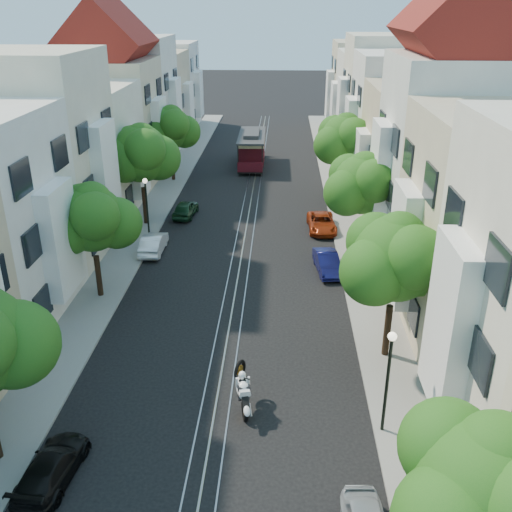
# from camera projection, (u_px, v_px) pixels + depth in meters

# --- Properties ---
(ground) EXTENTS (200.00, 200.00, 0.00)m
(ground) POSITION_uv_depth(u_px,v_px,m) (249.00, 212.00, 43.24)
(ground) COLOR black
(ground) RESTS_ON ground
(sidewalk_east) EXTENTS (2.50, 80.00, 0.12)m
(sidewalk_east) POSITION_uv_depth(u_px,v_px,m) (345.00, 213.00, 42.91)
(sidewalk_east) COLOR gray
(sidewalk_east) RESTS_ON ground
(sidewalk_west) EXTENTS (2.50, 80.00, 0.12)m
(sidewalk_west) POSITION_uv_depth(u_px,v_px,m) (154.00, 210.00, 43.52)
(sidewalk_west) COLOR gray
(sidewalk_west) RESTS_ON ground
(rail_left) EXTENTS (0.06, 80.00, 0.02)m
(rail_left) POSITION_uv_depth(u_px,v_px,m) (242.00, 212.00, 43.26)
(rail_left) COLOR gray
(rail_left) RESTS_ON ground
(rail_slot) EXTENTS (0.06, 80.00, 0.02)m
(rail_slot) POSITION_uv_depth(u_px,v_px,m) (249.00, 212.00, 43.23)
(rail_slot) COLOR gray
(rail_slot) RESTS_ON ground
(rail_right) EXTENTS (0.06, 80.00, 0.02)m
(rail_right) POSITION_uv_depth(u_px,v_px,m) (256.00, 212.00, 43.21)
(rail_right) COLOR gray
(rail_right) RESTS_ON ground
(lane_line) EXTENTS (0.08, 80.00, 0.01)m
(lane_line) POSITION_uv_depth(u_px,v_px,m) (249.00, 212.00, 43.24)
(lane_line) COLOR tan
(lane_line) RESTS_ON ground
(townhouses_east) EXTENTS (7.75, 72.00, 12.00)m
(townhouses_east) POSITION_uv_depth(u_px,v_px,m) (415.00, 146.00, 40.55)
(townhouses_east) COLOR beige
(townhouses_east) RESTS_ON ground
(townhouses_west) EXTENTS (7.75, 72.00, 11.76)m
(townhouses_west) POSITION_uv_depth(u_px,v_px,m) (87.00, 144.00, 41.60)
(townhouses_west) COLOR silver
(townhouses_west) RESTS_ON ground
(tree_e_a) EXTENTS (4.72, 3.87, 6.27)m
(tree_e_a) POSITION_uv_depth(u_px,v_px,m) (490.00, 494.00, 12.83)
(tree_e_a) COLOR black
(tree_e_a) RESTS_ON ground
(tree_e_b) EXTENTS (4.93, 4.08, 6.68)m
(tree_e_b) POSITION_uv_depth(u_px,v_px,m) (396.00, 260.00, 23.64)
(tree_e_b) COLOR black
(tree_e_b) RESTS_ON ground
(tree_e_c) EXTENTS (4.84, 3.99, 6.52)m
(tree_e_c) POSITION_uv_depth(u_px,v_px,m) (363.00, 186.00, 33.74)
(tree_e_c) COLOR black
(tree_e_c) RESTS_ON ground
(tree_e_d) EXTENTS (5.01, 4.16, 6.85)m
(tree_e_d) POSITION_uv_depth(u_px,v_px,m) (345.00, 140.00, 43.67)
(tree_e_d) COLOR black
(tree_e_d) RESTS_ON ground
(tree_w_b) EXTENTS (4.72, 3.87, 6.27)m
(tree_w_b) POSITION_uv_depth(u_px,v_px,m) (93.00, 220.00, 28.95)
(tree_w_b) COLOR black
(tree_w_b) RESTS_ON ground
(tree_w_c) EXTENTS (5.13, 4.28, 7.09)m
(tree_w_c) POSITION_uv_depth(u_px,v_px,m) (141.00, 155.00, 38.72)
(tree_w_c) COLOR black
(tree_w_c) RESTS_ON ground
(tree_w_d) EXTENTS (4.84, 3.99, 6.52)m
(tree_w_d) POSITION_uv_depth(u_px,v_px,m) (171.00, 129.00, 48.95)
(tree_w_d) COLOR black
(tree_w_d) RESTS_ON ground
(lamp_east) EXTENTS (0.32, 0.32, 4.16)m
(lamp_east) POSITION_uv_depth(u_px,v_px,m) (389.00, 368.00, 19.91)
(lamp_east) COLOR black
(lamp_east) RESTS_ON ground
(lamp_west) EXTENTS (0.32, 0.32, 4.16)m
(lamp_west) POSITION_uv_depth(u_px,v_px,m) (146.00, 200.00, 36.87)
(lamp_west) COLOR black
(lamp_west) RESTS_ON ground
(sportbike_rider) EXTENTS (0.76, 2.21, 1.79)m
(sportbike_rider) POSITION_uv_depth(u_px,v_px,m) (243.00, 389.00, 21.82)
(sportbike_rider) COLOR black
(sportbike_rider) RESTS_ON ground
(cable_car) EXTENTS (2.57, 7.99, 3.06)m
(cable_car) POSITION_uv_depth(u_px,v_px,m) (252.00, 147.00, 54.82)
(cable_car) COLOR black
(cable_car) RESTS_ON ground
(parked_car_e_mid) EXTENTS (1.66, 3.63, 1.16)m
(parked_car_e_mid) POSITION_uv_depth(u_px,v_px,m) (327.00, 263.00, 33.41)
(parked_car_e_mid) COLOR #0D0E42
(parked_car_e_mid) RESTS_ON ground
(parked_car_e_far) EXTENTS (2.00, 4.05, 1.11)m
(parked_car_e_far) POSITION_uv_depth(u_px,v_px,m) (322.00, 223.00, 39.52)
(parked_car_e_far) COLOR #942C0D
(parked_car_e_far) RESTS_ON ground
(parked_car_w_near) EXTENTS (1.80, 3.76, 1.06)m
(parked_car_w_near) POSITION_uv_depth(u_px,v_px,m) (52.00, 467.00, 18.76)
(parked_car_w_near) COLOR black
(parked_car_w_near) RESTS_ON ground
(parked_car_w_mid) EXTENTS (1.26, 3.61, 1.19)m
(parked_car_w_mid) POSITION_uv_depth(u_px,v_px,m) (154.00, 243.00, 36.04)
(parked_car_w_mid) COLOR white
(parked_car_w_mid) RESTS_ON ground
(parked_car_w_far) EXTENTS (1.70, 3.60, 1.19)m
(parked_car_w_far) POSITION_uv_depth(u_px,v_px,m) (185.00, 209.00, 42.13)
(parked_car_w_far) COLOR #16371F
(parked_car_w_far) RESTS_ON ground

